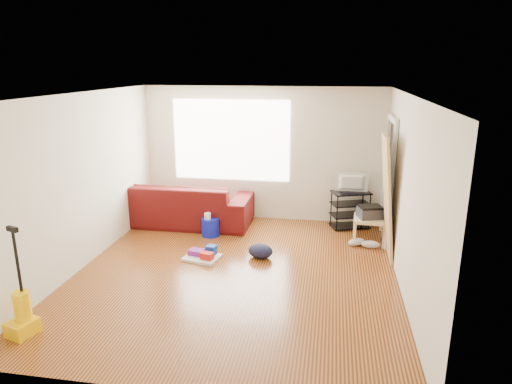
% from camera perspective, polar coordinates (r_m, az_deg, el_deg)
% --- Properties ---
extents(room, '(4.51, 5.01, 2.51)m').
position_cam_1_polar(room, '(6.30, -1.76, 0.74)').
color(room, '#431C10').
rests_on(room, ground).
extents(sofa, '(2.69, 1.05, 0.78)m').
position_cam_1_polar(sofa, '(8.73, -9.50, -3.78)').
color(sofa, '#3E0B10').
rests_on(sofa, ground).
extents(tv_stand, '(0.76, 0.59, 0.67)m').
position_cam_1_polar(tv_stand, '(8.43, 11.68, -2.13)').
color(tv_stand, black).
rests_on(tv_stand, ground).
extents(tv, '(0.59, 0.08, 0.34)m').
position_cam_1_polar(tv, '(8.30, 11.87, 1.13)').
color(tv, black).
rests_on(tv, tv_stand).
extents(side_table, '(0.55, 0.55, 0.43)m').
position_cam_1_polar(side_table, '(7.82, 14.03, -3.60)').
color(side_table, tan).
rests_on(side_table, ground).
extents(printer, '(0.46, 0.40, 0.21)m').
position_cam_1_polar(printer, '(7.77, 14.11, -2.43)').
color(printer, '#27262E').
rests_on(printer, side_table).
extents(bucket, '(0.39, 0.39, 0.31)m').
position_cam_1_polar(bucket, '(8.02, -5.69, -5.42)').
color(bucket, '#0D17B7').
rests_on(bucket, ground).
extents(toilet_paper, '(0.11, 0.11, 0.10)m').
position_cam_1_polar(toilet_paper, '(7.93, -6.04, -4.09)').
color(toilet_paper, white).
rests_on(toilet_paper, bucket).
extents(cleaning_tray, '(0.59, 0.51, 0.18)m').
position_cam_1_polar(cleaning_tray, '(7.10, -6.62, -7.84)').
color(cleaning_tray, silver).
rests_on(cleaning_tray, ground).
extents(backpack, '(0.47, 0.42, 0.22)m').
position_cam_1_polar(backpack, '(7.11, 0.55, -8.18)').
color(backpack, black).
rests_on(backpack, ground).
extents(sneakers, '(0.54, 0.28, 0.12)m').
position_cam_1_polar(sneakers, '(7.68, 13.27, -6.25)').
color(sneakers, silver).
rests_on(sneakers, ground).
extents(vacuum, '(0.33, 0.36, 1.23)m').
position_cam_1_polar(vacuum, '(5.78, -27.21, -13.47)').
color(vacuum, '#FFBA00').
rests_on(vacuum, ground).
extents(door_panel, '(0.24, 0.76, 1.88)m').
position_cam_1_polar(door_panel, '(7.45, 15.54, -7.64)').
color(door_panel, tan).
rests_on(door_panel, ground).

